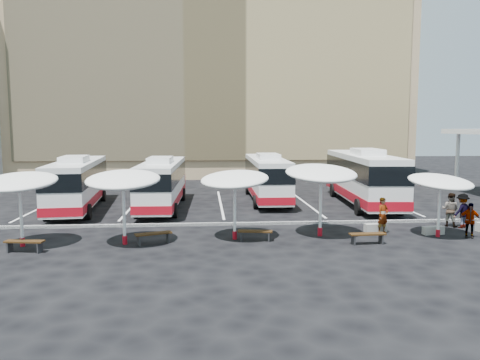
{
  "coord_description": "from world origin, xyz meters",
  "views": [
    {
      "loc": [
        -1.07,
        -24.55,
        5.3
      ],
      "look_at": [
        1.0,
        3.0,
        2.2
      ],
      "focal_mm": 35.0,
      "sensor_mm": 36.0,
      "label": 1
    }
  ],
  "objects": [
    {
      "name": "ground",
      "position": [
        0.0,
        0.0,
        0.0
      ],
      "size": [
        120.0,
        120.0,
        0.0
      ],
      "primitive_type": "plane",
      "color": "black",
      "rests_on": "ground"
    },
    {
      "name": "sandstone_building",
      "position": [
        0.0,
        31.87,
        12.63
      ],
      "size": [
        42.0,
        18.25,
        29.6
      ],
      "color": "tan",
      "rests_on": "ground"
    },
    {
      "name": "curb_divider",
      "position": [
        0.0,
        0.5,
        0.07
      ],
      "size": [
        34.0,
        0.25,
        0.15
      ],
      "primitive_type": "cube",
      "color": "black",
      "rests_on": "ground"
    },
    {
      "name": "bay_lines",
      "position": [
        0.0,
        8.0,
        0.01
      ],
      "size": [
        24.15,
        12.0,
        0.01
      ],
      "color": "white",
      "rests_on": "ground"
    },
    {
      "name": "bus_0",
      "position": [
        -9.32,
        6.27,
        1.81
      ],
      "size": [
        3.32,
        11.3,
        3.53
      ],
      "rotation": [
        0.0,
        0.0,
        0.09
      ],
      "color": "white",
      "rests_on": "ground"
    },
    {
      "name": "bus_1",
      "position": [
        -3.9,
        6.46,
        1.75
      ],
      "size": [
        2.75,
        10.87,
        3.43
      ],
      "rotation": [
        0.0,
        0.0,
        -0.03
      ],
      "color": "white",
      "rests_on": "ground"
    },
    {
      "name": "bus_2",
      "position": [
        3.4,
        9.12,
        1.77
      ],
      "size": [
        2.67,
        10.97,
        3.47
      ],
      "rotation": [
        0.0,
        0.0,
        -0.01
      ],
      "color": "white",
      "rests_on": "ground"
    },
    {
      "name": "bus_3",
      "position": [
        9.77,
        6.83,
        1.99
      ],
      "size": [
        3.48,
        12.46,
        3.91
      ],
      "rotation": [
        0.0,
        0.0,
        -0.07
      ],
      "color": "white",
      "rests_on": "ground"
    },
    {
      "name": "sunshade_0",
      "position": [
        -9.27,
        -3.36,
        2.9
      ],
      "size": [
        3.53,
        3.57,
        3.42
      ],
      "rotation": [
        0.0,
        0.0,
        -0.09
      ],
      "color": "white",
      "rests_on": "ground"
    },
    {
      "name": "sunshade_1",
      "position": [
        -4.75,
        -3.33,
        2.96
      ],
      "size": [
        3.53,
        3.57,
        3.49
      ],
      "rotation": [
        0.0,
        0.0,
        -0.06
      ],
      "color": "white",
      "rests_on": "ground"
    },
    {
      "name": "sunshade_2",
      "position": [
        0.32,
        -2.71,
        2.87
      ],
      "size": [
        4.28,
        4.3,
        3.37
      ],
      "rotation": [
        0.0,
        0.0,
        -0.42
      ],
      "color": "white",
      "rests_on": "ground"
    },
    {
      "name": "sunshade_3",
      "position": [
        4.55,
        -2.33,
        3.08
      ],
      "size": [
        3.84,
        3.88,
        3.63
      ],
      "rotation": [
        0.0,
        0.0,
        0.11
      ],
      "color": "white",
      "rests_on": "ground"
    },
    {
      "name": "sunshade_4",
      "position": [
        10.25,
        -2.96,
        2.69
      ],
      "size": [
        3.81,
        3.83,
        3.17
      ],
      "rotation": [
        0.0,
        0.0,
        0.31
      ],
      "color": "white",
      "rests_on": "ground"
    },
    {
      "name": "wood_bench_0",
      "position": [
        -8.79,
        -4.4,
        0.39
      ],
      "size": [
        1.7,
        0.68,
        0.51
      ],
      "rotation": [
        0.0,
        0.0,
        -0.14
      ],
      "color": "black",
      "rests_on": "ground"
    },
    {
      "name": "wood_bench_1",
      "position": [
        -3.46,
        -3.33,
        0.39
      ],
      "size": [
        1.72,
        1.0,
        0.51
      ],
      "rotation": [
        0.0,
        0.0,
        0.36
      ],
      "color": "black",
      "rests_on": "ground"
    },
    {
      "name": "wood_bench_2",
      "position": [
        1.25,
        -3.13,
        0.38
      ],
      "size": [
        1.66,
        0.66,
        0.49
      ],
      "rotation": [
        0.0,
        0.0,
        -0.15
      ],
      "color": "black",
      "rests_on": "ground"
    },
    {
      "name": "wood_bench_3",
      "position": [
        6.3,
        -4.14,
        0.39
      ],
      "size": [
        1.67,
        0.52,
        0.51
      ],
      "rotation": [
        0.0,
        0.0,
        0.05
      ],
      "color": "black",
      "rests_on": "ground"
    },
    {
      "name": "conc_bench_0",
      "position": [
        7.6,
        -1.66,
        0.21
      ],
      "size": [
        1.17,
        0.53,
        0.42
      ],
      "primitive_type": "cube",
      "rotation": [
        0.0,
        0.0,
        0.14
      ],
      "color": "gray",
      "rests_on": "ground"
    },
    {
      "name": "conc_bench_1",
      "position": [
        10.27,
        -2.45,
        0.2
      ],
      "size": [
        1.09,
        0.48,
        0.4
      ],
      "primitive_type": "cube",
      "rotation": [
        0.0,
        0.0,
        0.12
      ],
      "color": "gray",
      "rests_on": "ground"
    },
    {
      "name": "passenger_0",
      "position": [
        7.83,
        -2.02,
        0.91
      ],
      "size": [
        0.79,
        0.69,
        1.82
      ],
      "primitive_type": "imported",
      "rotation": [
        0.0,
        0.0,
        0.46
      ],
      "color": "black",
      "rests_on": "ground"
    },
    {
      "name": "passenger_1",
      "position": [
        12.09,
        -0.7,
        0.91
      ],
      "size": [
        1.11,
        1.12,
        1.83
      ],
      "primitive_type": "imported",
      "rotation": [
        0.0,
        0.0,
        2.33
      ],
      "color": "black",
      "rests_on": "ground"
    },
    {
      "name": "passenger_2",
      "position": [
        11.64,
        -3.28,
        0.85
      ],
      "size": [
        1.08,
        0.79,
        1.71
      ],
      "primitive_type": "imported",
      "rotation": [
        0.0,
        0.0,
        -0.42
      ],
      "color": "black",
      "rests_on": "ground"
    },
    {
      "name": "passenger_3",
      "position": [
        12.52,
        -1.06,
        0.92
      ],
      "size": [
        1.36,
        1.11,
        1.83
      ],
      "primitive_type": "imported",
      "rotation": [
        0.0,
        0.0,
        3.57
      ],
      "color": "black",
      "rests_on": "ground"
    }
  ]
}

